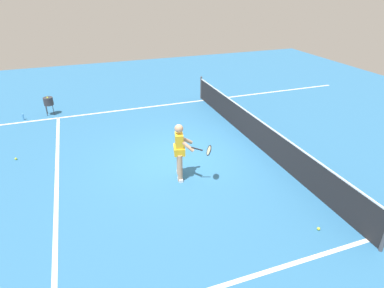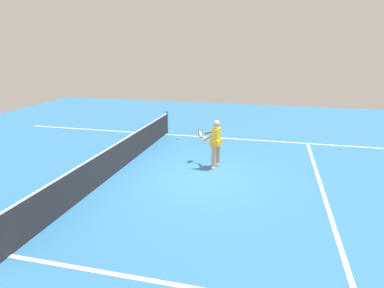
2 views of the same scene
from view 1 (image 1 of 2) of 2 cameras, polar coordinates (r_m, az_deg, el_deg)
ground_plane at (r=9.71m, az=-2.25°, el=-2.48°), size 27.12×27.12×0.00m
service_line_marking at (r=9.42m, az=-22.72°, el=-5.76°), size 9.16×0.10×0.01m
sideline_left_marking at (r=13.76m, az=-8.13°, el=6.42°), size 0.10×18.86×0.01m
sideline_right_marking at (r=6.42m, az=11.34°, el=-21.68°), size 0.10×18.86×0.01m
court_net at (r=10.48m, az=11.36°, el=2.14°), size 9.84×0.08×0.99m
tennis_player at (r=8.37m, az=-2.05°, el=-1.00°), size 0.92×0.90×1.55m
tennis_ball_mid at (r=7.62m, az=21.40°, el=-13.73°), size 0.07×0.07×0.07m
tennis_ball_far at (r=10.93m, az=-28.62°, el=-2.30°), size 0.07×0.07×0.07m
ball_hopper at (r=13.87m, az=-23.98°, el=6.88°), size 0.36×0.36×0.74m
water_bottle at (r=13.90m, az=-27.61°, el=4.25°), size 0.07×0.07×0.24m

